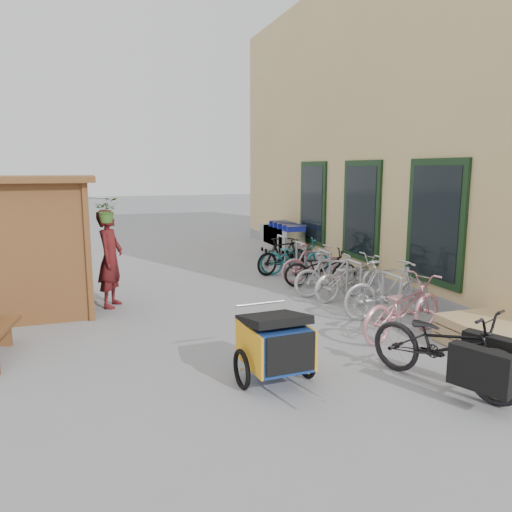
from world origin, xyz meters
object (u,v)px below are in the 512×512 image
object	(u,v)px
bike_0	(403,307)
bike_1	(388,289)
person_kiosk	(110,259)
bike_2	(351,278)
bike_6	(294,257)
bike_7	(282,256)
shopping_carts	(281,236)
cargo_bike	(447,347)
kiosk	(26,227)
pallet_stack	(490,335)
child_trailer	(275,342)
bike_3	(331,275)
bike_4	(321,268)
bike_5	(313,263)

from	to	relation	value
bike_0	bike_1	bearing A→B (deg)	-38.62
person_kiosk	bike_2	bearing A→B (deg)	-79.75
bike_6	bike_7	size ratio (longest dim) A/B	1.13
shopping_carts	bike_7	world-z (taller)	shopping_carts
cargo_bike	bike_1	distance (m)	2.75
kiosk	bike_0	xyz separation A→B (m)	(5.42, -3.01, -1.08)
person_kiosk	cargo_bike	bearing A→B (deg)	-121.19
pallet_stack	child_trailer	xyz separation A→B (m)	(-3.26, -0.04, 0.29)
bike_3	bike_4	size ratio (longest dim) A/B	0.95
child_trailer	bike_0	size ratio (longest dim) A/B	0.86
person_kiosk	bike_4	bearing A→B (deg)	-65.13
pallet_stack	shopping_carts	distance (m)	8.01
kiosk	pallet_stack	xyz separation A→B (m)	(6.28, -3.87, -1.34)
bike_1	bike_6	bearing A→B (deg)	1.32
bike_1	bike_2	xyz separation A→B (m)	(0.00, 1.26, -0.07)
cargo_bike	bike_0	size ratio (longest dim) A/B	1.11
cargo_bike	person_kiosk	size ratio (longest dim) A/B	1.11
cargo_bike	bike_6	world-z (taller)	cargo_bike
bike_4	bike_7	distance (m)	1.55
child_trailer	bike_4	xyz separation A→B (m)	(2.66, 4.22, -0.09)
bike_1	bike_5	size ratio (longest dim) A/B	1.15
bike_2	bike_7	bearing A→B (deg)	-1.30
cargo_bike	bike_2	xyz separation A→B (m)	(0.91, 3.85, -0.05)
child_trailer	bike_1	xyz separation A→B (m)	(2.74, 1.81, 0.01)
bike_2	bike_5	xyz separation A→B (m)	(-0.07, 1.53, 0.00)
pallet_stack	person_kiosk	distance (m)	6.41
bike_0	bike_1	size ratio (longest dim) A/B	1.06
bike_3	bike_1	bearing A→B (deg)	-158.37
shopping_carts	bike_0	bearing A→B (deg)	-96.82
person_kiosk	bike_0	bearing A→B (deg)	-105.00
kiosk	bike_5	bearing A→B (deg)	7.03
bike_3	bike_6	bearing A→B (deg)	8.34
child_trailer	bike_5	size ratio (longest dim) A/B	1.05
cargo_bike	bike_5	bearing A→B (deg)	58.72
bike_1	bike_7	distance (m)	3.94
bike_1	bike_6	size ratio (longest dim) A/B	1.01
bike_0	bike_1	world-z (taller)	bike_1
bike_1	bike_7	bearing A→B (deg)	4.56
bike_4	bike_5	size ratio (longest dim) A/B	1.07
person_kiosk	bike_6	xyz separation A→B (m)	(4.29, 1.47, -0.46)
kiosk	shopping_carts	bearing A→B (deg)	33.34
shopping_carts	cargo_bike	size ratio (longest dim) A/B	1.14
bike_0	bike_7	size ratio (longest dim) A/B	1.21
kiosk	child_trailer	bearing A→B (deg)	-52.32
bike_2	bike_3	bearing A→B (deg)	33.41
pallet_stack	shopping_carts	world-z (taller)	shopping_carts
bike_3	bike_2	bearing A→B (deg)	-125.61
person_kiosk	bike_3	bearing A→B (deg)	-76.65
pallet_stack	bike_6	xyz separation A→B (m)	(-0.64, 5.50, 0.23)
bike_7	bike_6	bearing A→B (deg)	-146.23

